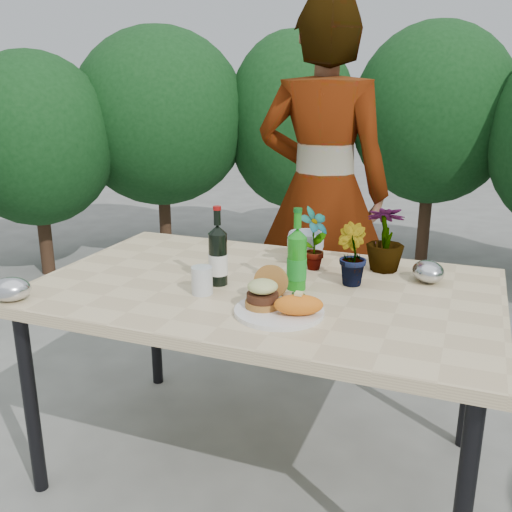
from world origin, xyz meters
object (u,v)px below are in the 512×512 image
(person, at_px, (322,192))
(patio_table, at_px, (264,300))
(dinner_plate, at_px, (279,311))
(wine_bottle, at_px, (218,256))

(person, bearing_deg, patio_table, 89.63)
(patio_table, xyz_separation_m, person, (-0.05, 0.96, 0.22))
(dinner_plate, xyz_separation_m, person, (-0.18, 1.19, 0.16))
(wine_bottle, relative_size, person, 0.15)
(patio_table, relative_size, dinner_plate, 5.71)
(patio_table, bearing_deg, dinner_plate, -59.49)
(patio_table, distance_m, dinner_plate, 0.27)
(dinner_plate, distance_m, person, 1.21)
(dinner_plate, relative_size, person, 0.15)
(person, bearing_deg, wine_bottle, 80.70)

